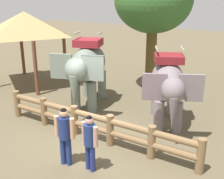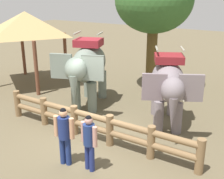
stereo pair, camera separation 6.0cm
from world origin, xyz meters
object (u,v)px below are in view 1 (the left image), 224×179
(elephant_near_left, at_px, (87,66))
(tourist_woman_in_black, at_px, (65,133))
(tourist_man_in_blue, at_px, (90,139))
(log_fence, at_px, (92,123))
(elephant_center, at_px, (168,84))
(tree_back_center, at_px, (153,1))
(thatched_shelter, at_px, (25,24))

(elephant_near_left, relative_size, tourist_woman_in_black, 2.13)
(tourist_man_in_blue, bearing_deg, log_fence, 124.37)
(elephant_center, height_order, tree_back_center, tree_back_center)
(elephant_near_left, distance_m, elephant_center, 3.59)
(log_fence, height_order, tree_back_center, tree_back_center)
(thatched_shelter, bearing_deg, tourist_man_in_blue, -32.33)
(elephant_center, bearing_deg, thatched_shelter, 173.60)
(log_fence, height_order, thatched_shelter, thatched_shelter)
(log_fence, xyz_separation_m, elephant_center, (1.69, 2.33, 1.01))
(elephant_near_left, bearing_deg, tourist_woman_in_black, -61.72)
(elephant_center, xyz_separation_m, tourist_woman_in_black, (-1.46, -3.91, -0.60))
(elephant_near_left, bearing_deg, tourist_man_in_blue, -52.90)
(elephant_near_left, distance_m, thatched_shelter, 4.80)
(tourist_woman_in_black, distance_m, tourist_man_in_blue, 0.77)
(tree_back_center, bearing_deg, elephant_center, -56.90)
(tourist_woman_in_black, height_order, tree_back_center, tree_back_center)
(elephant_near_left, height_order, tourist_woman_in_black, elephant_near_left)
(elephant_near_left, relative_size, thatched_shelter, 0.83)
(log_fence, bearing_deg, tourist_woman_in_black, -81.78)
(tourist_woman_in_black, bearing_deg, elephant_near_left, 118.28)
(elephant_center, bearing_deg, elephant_near_left, 179.40)
(log_fence, height_order, tourist_man_in_blue, tourist_man_in_blue)
(elephant_center, relative_size, tree_back_center, 0.57)
(tree_back_center, bearing_deg, tourist_man_in_blue, -78.02)
(log_fence, bearing_deg, elephant_center, 54.03)
(log_fence, distance_m, tree_back_center, 6.88)
(thatched_shelter, relative_size, tree_back_center, 0.76)
(log_fence, bearing_deg, elephant_near_left, 128.67)
(elephant_center, bearing_deg, tourist_woman_in_black, -110.52)
(elephant_center, bearing_deg, log_fence, -125.97)
(tree_back_center, bearing_deg, elephant_near_left, -111.73)
(log_fence, distance_m, thatched_shelter, 7.63)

